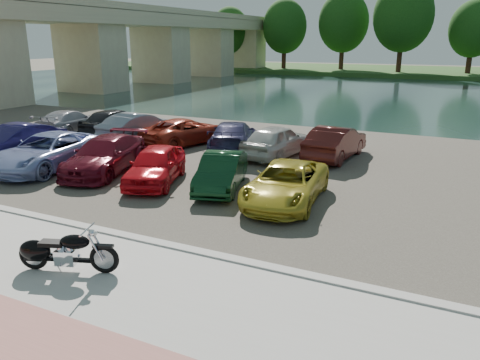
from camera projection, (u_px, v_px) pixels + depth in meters
name	position (u px, v px, depth m)	size (l,w,h in m)	color
ground	(114.00, 284.00, 10.16)	(200.00, 200.00, 0.00)	#595447
promenade	(81.00, 304.00, 9.29)	(60.00, 6.00, 0.10)	#AEACA4
pink_path	(16.00, 344.00, 7.98)	(60.00, 2.00, 0.01)	#A5635D
kerb	(167.00, 246.00, 11.87)	(60.00, 0.30, 0.14)	#AEACA4
parking_lot	(289.00, 165.00, 19.64)	(60.00, 18.00, 0.04)	#423D35
river	(393.00, 95.00, 44.65)	(120.00, 40.00, 0.00)	#1A2F2E
far_bank	(425.00, 72.00, 72.15)	(120.00, 24.00, 0.60)	#244619
bridge	(155.00, 36.00, 55.60)	(7.00, 56.00, 8.55)	tan
far_trees	(461.00, 21.00, 62.91)	(70.25, 10.68, 12.52)	#331B12
motorcycle	(59.00, 252.00, 10.41)	(2.25, 1.07, 1.05)	black
car_1	(14.00, 143.00, 20.20)	(1.61, 4.61, 1.52)	#1B1645
car_2	(48.00, 152.00, 18.84)	(2.38, 5.16, 1.43)	#8B98CA
car_3	(105.00, 155.00, 18.36)	(1.94, 4.76, 1.38)	#580C1A
car_4	(156.00, 165.00, 17.00)	(1.59, 3.96, 1.35)	red
car_5	(221.00, 172.00, 16.31)	(1.32, 3.78, 1.25)	#0D3219
car_6	(286.00, 183.00, 14.97)	(2.09, 4.54, 1.26)	gold
car_7	(69.00, 122.00, 26.12)	(1.81, 4.46, 1.29)	#A09FA8
car_8	(115.00, 121.00, 25.62)	(1.77, 4.39, 1.50)	black
car_9	(139.00, 127.00, 23.99)	(1.56, 4.47, 1.47)	slate
car_10	(185.00, 131.00, 23.41)	(2.15, 4.66, 1.30)	#A42E1B
car_11	(233.00, 136.00, 22.03)	(1.94, 4.77, 1.38)	#2C2A53
car_12	(277.00, 141.00, 20.83)	(1.72, 4.27, 1.45)	#B9BAB5
car_13	(335.00, 142.00, 20.51)	(1.52, 4.36, 1.44)	#451412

